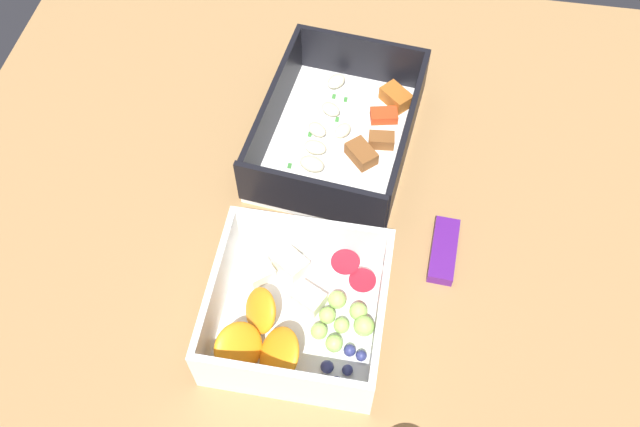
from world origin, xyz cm
name	(u,v)px	position (x,y,z in cm)	size (l,w,h in cm)	color
table_surface	(307,240)	(0.00, 0.00, 1.00)	(80.00, 80.00, 2.00)	#9E7547
pasta_container	(340,130)	(-12.36, 1.56, 3.95)	(22.31, 17.53, 6.28)	white
fruit_bowl	(298,313)	(9.53, 0.86, 4.16)	(15.14, 15.41, 6.31)	white
candy_bar	(444,247)	(-0.37, 13.57, 2.60)	(7.00, 2.40, 1.20)	#51197A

